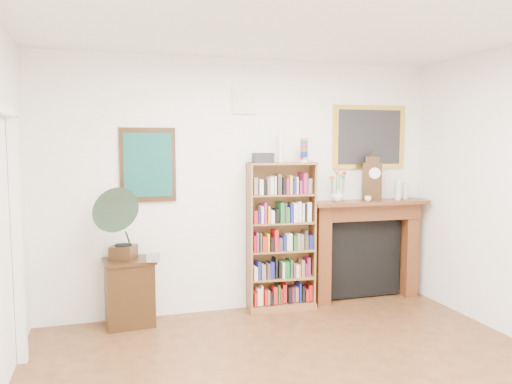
# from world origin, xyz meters

# --- Properties ---
(room) EXTENTS (4.51, 5.01, 2.81)m
(room) POSITION_xyz_m (0.00, 0.00, 1.40)
(room) COLOR #4E2917
(room) RESTS_ON ground
(door_casing) EXTENTS (0.08, 1.02, 2.17)m
(door_casing) POSITION_xyz_m (-2.21, 1.20, 1.26)
(door_casing) COLOR white
(door_casing) RESTS_ON left_wall
(teal_poster) EXTENTS (0.58, 0.04, 0.78)m
(teal_poster) POSITION_xyz_m (-1.05, 2.48, 1.65)
(teal_poster) COLOR black
(teal_poster) RESTS_ON back_wall
(small_picture) EXTENTS (0.26, 0.04, 0.30)m
(small_picture) POSITION_xyz_m (0.00, 2.48, 2.35)
(small_picture) COLOR white
(small_picture) RESTS_ON back_wall
(gilt_painting) EXTENTS (0.95, 0.04, 0.75)m
(gilt_painting) POSITION_xyz_m (1.55, 2.48, 1.95)
(gilt_painting) COLOR gold
(gilt_painting) RESTS_ON back_wall
(bookshelf) EXTENTS (0.79, 0.34, 1.92)m
(bookshelf) POSITION_xyz_m (0.40, 2.34, 0.93)
(bookshelf) COLOR brown
(bookshelf) RESTS_ON floor
(side_cabinet) EXTENTS (0.54, 0.42, 0.70)m
(side_cabinet) POSITION_xyz_m (-1.28, 2.29, 0.35)
(side_cabinet) COLOR black
(side_cabinet) RESTS_ON floor
(fireplace) EXTENTS (1.44, 0.39, 1.20)m
(fireplace) POSITION_xyz_m (1.49, 2.40, 0.71)
(fireplace) COLOR #512712
(fireplace) RESTS_ON floor
(gramophone) EXTENTS (0.65, 0.71, 0.76)m
(gramophone) POSITION_xyz_m (-1.33, 2.19, 1.12)
(gramophone) COLOR black
(gramophone) RESTS_ON side_cabinet
(cd_stack) EXTENTS (0.14, 0.14, 0.08)m
(cd_stack) POSITION_xyz_m (-1.04, 2.15, 0.74)
(cd_stack) COLOR #BABAC7
(cd_stack) RESTS_ON side_cabinet
(mantel_clock) EXTENTS (0.25, 0.20, 0.52)m
(mantel_clock) POSITION_xyz_m (1.54, 2.38, 1.45)
(mantel_clock) COLOR black
(mantel_clock) RESTS_ON fireplace
(flower_vase) EXTENTS (0.17, 0.17, 0.15)m
(flower_vase) POSITION_xyz_m (1.08, 2.34, 1.28)
(flower_vase) COLOR silver
(flower_vase) RESTS_ON fireplace
(teacup) EXTENTS (0.10, 0.10, 0.06)m
(teacup) POSITION_xyz_m (1.43, 2.26, 1.24)
(teacup) COLOR white
(teacup) RESTS_ON fireplace
(bottle_left) EXTENTS (0.07, 0.07, 0.24)m
(bottle_left) POSITION_xyz_m (1.86, 2.31, 1.32)
(bottle_left) COLOR silver
(bottle_left) RESTS_ON fireplace
(bottle_right) EXTENTS (0.06, 0.06, 0.20)m
(bottle_right) POSITION_xyz_m (1.98, 2.35, 1.30)
(bottle_right) COLOR silver
(bottle_right) RESTS_ON fireplace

